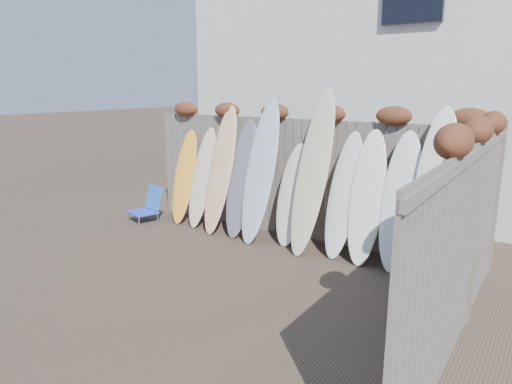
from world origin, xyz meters
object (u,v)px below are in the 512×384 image
Objects in this scene: wooden_crate at (432,286)px; surfboard_0 at (184,176)px; beach_chair at (148,205)px; lattice_panel at (458,236)px.

surfboard_0 is at bearing 164.89° from wooden_crate.
beach_chair is 0.39× the size of lattice_panel.
lattice_panel reaches higher than wooden_crate.
surfboard_0 is (-4.82, 1.30, 0.49)m from wooden_crate.
beach_chair is 5.62m from lattice_panel.
surfboard_0 is at bearing 152.14° from lattice_panel.
wooden_crate is 0.68m from lattice_panel.
wooden_crate is at bearing -19.88° from surfboard_0.
surfboard_0 reaches higher than wooden_crate.
beach_chair is 0.90× the size of wooden_crate.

